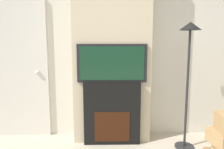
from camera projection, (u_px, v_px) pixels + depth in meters
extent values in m
cube|color=silver|center=(112.00, 46.00, 3.23)|extent=(6.00, 0.06, 2.70)
cube|color=beige|center=(112.00, 46.00, 3.05)|extent=(1.07, 0.31, 2.70)
cube|color=black|center=(112.00, 113.00, 3.03)|extent=(0.77, 0.14, 0.87)
cube|color=#33160A|center=(112.00, 127.00, 2.98)|extent=(0.48, 0.01, 0.42)
cube|color=black|center=(112.00, 63.00, 2.92)|extent=(0.93, 0.06, 0.51)
cube|color=#143823|center=(112.00, 63.00, 2.89)|extent=(0.86, 0.01, 0.45)
cylinder|color=#262628|center=(184.00, 146.00, 2.95)|extent=(0.25, 0.25, 0.03)
cylinder|color=#262628|center=(187.00, 90.00, 2.84)|extent=(0.03, 0.03, 1.54)
cone|color=black|center=(190.00, 26.00, 2.71)|extent=(0.27, 0.27, 0.10)
cube|color=silver|center=(16.00, 70.00, 3.20)|extent=(0.94, 0.04, 2.02)
sphere|color=silver|center=(38.00, 73.00, 3.17)|extent=(0.06, 0.06, 0.06)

